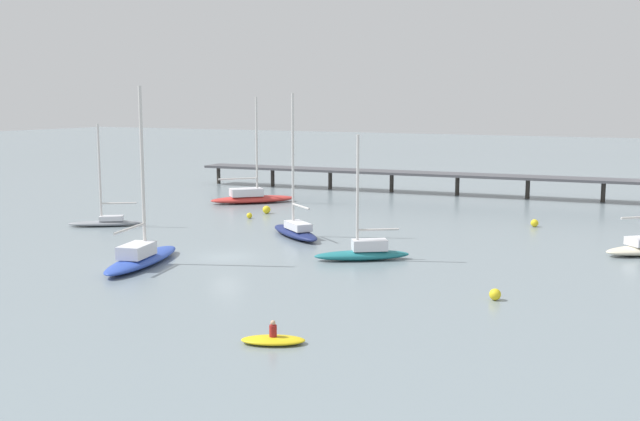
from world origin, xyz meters
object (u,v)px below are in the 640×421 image
sailboat_gray (106,220)px  mooring_buoy_mid (249,216)px  sailboat_red (252,197)px  mooring_buoy_near (495,294)px  dinghy_yellow (273,339)px  mooring_buoy_inner (535,223)px  sailboat_blue (141,255)px  sailboat_teal (364,251)px  sailboat_navy (296,229)px  mooring_buoy_far (267,210)px  pier (502,171)px

sailboat_gray → mooring_buoy_mid: (9.12, 9.79, -0.31)m
sailboat_red → mooring_buoy_near: (34.62, -28.74, -0.37)m
dinghy_yellow → mooring_buoy_inner: bearing=84.2°
sailboat_red → sailboat_blue: size_ratio=0.95×
sailboat_teal → mooring_buoy_near: 13.02m
mooring_buoy_near → sailboat_gray: bearing=166.0°
sailboat_gray → sailboat_navy: size_ratio=0.78×
sailboat_gray → sailboat_blue: (13.84, -11.51, 0.13)m
mooring_buoy_far → sailboat_red: bearing=132.7°
sailboat_red → mooring_buoy_inner: 31.40m
pier → sailboat_navy: size_ratio=5.02×
sailboat_gray → mooring_buoy_near: 39.13m
sailboat_gray → dinghy_yellow: sailboat_gray is taller
pier → sailboat_red: 29.41m
sailboat_navy → dinghy_yellow: (12.66, -24.95, -0.51)m
pier → dinghy_yellow: (3.94, -58.97, -2.90)m
pier → sailboat_navy: 35.21m
pier → sailboat_navy: sailboat_navy is taller
sailboat_gray → sailboat_navy: 18.27m
sailboat_navy → mooring_buoy_far: size_ratio=14.92×
mooring_buoy_inner → sailboat_red: bearing=176.5°
sailboat_navy → mooring_buoy_near: bearing=-31.8°
sailboat_blue → mooring_buoy_inner: sailboat_blue is taller
sailboat_teal → sailboat_navy: 10.46m
mooring_buoy_near → mooring_buoy_inner: mooring_buoy_inner is taller
sailboat_gray → sailboat_navy: bearing=9.2°
mooring_buoy_near → mooring_buoy_mid: bearing=146.3°
sailboat_gray → pier: bearing=54.1°
sailboat_gray → sailboat_navy: (18.03, 2.94, 0.12)m
dinghy_yellow → mooring_buoy_near: dinghy_yellow is taller
mooring_buoy_far → mooring_buoy_mid: bearing=-87.8°
pier → mooring_buoy_near: pier is taller
pier → sailboat_red: size_ratio=5.11×
pier → mooring_buoy_far: size_ratio=74.91×
pier → mooring_buoy_mid: (-17.64, -27.17, -2.83)m
sailboat_blue → dinghy_yellow: bearing=-31.9°
pier → mooring_buoy_inner: pier is taller
sailboat_gray → sailboat_teal: sailboat_gray is taller
sailboat_red → mooring_buoy_far: (5.62, -6.10, -0.31)m
pier → sailboat_gray: size_ratio=6.45×
sailboat_red → sailboat_navy: 21.98m
sailboat_red → sailboat_blue: bearing=-71.2°
pier → dinghy_yellow: 59.18m
sailboat_gray → sailboat_blue: 18.00m
sailboat_red → dinghy_yellow: sailboat_red is taller
sailboat_gray → sailboat_red: bearing=80.1°
sailboat_blue → dinghy_yellow: sailboat_blue is taller
mooring_buoy_mid → mooring_buoy_far: 3.42m
sailboat_gray → sailboat_red: 19.59m
sailboat_navy → mooring_buoy_far: bearing=131.4°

